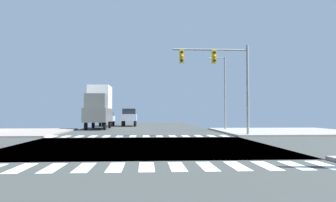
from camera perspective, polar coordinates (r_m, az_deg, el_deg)
The scene contains 9 objects.
ground at distance 18.42m, azimuth -4.49°, elevation -7.60°, with size 90.00×90.00×0.05m.
sidewalk_corner_ne at distance 32.96m, azimuth 19.11°, elevation -4.88°, with size 12.00×12.00×0.14m.
crosswalk_near at distance 11.19m, azimuth -6.26°, elevation -11.06°, with size 13.50×2.00×0.01m.
crosswalk_far at distance 25.70m, azimuth -4.85°, elevation -5.96°, with size 13.50×2.00×0.01m.
traffic_signal_mast at distance 26.16m, azimuth 8.74°, elevation 5.42°, with size 5.91×0.55×7.02m.
street_lamp at distance 34.59m, azimuth 9.23°, elevation 2.54°, with size 1.78×0.32×7.48m.
sedan_queued_3 at distance 46.02m, azimuth -10.30°, elevation -2.83°, with size 1.80×4.30×1.88m.
box_truck_leading_1 at distance 38.21m, azimuth -11.63°, elevation -0.81°, with size 2.40×7.20×4.85m.
suv_trailing_2 at distance 45.54m, azimuth -6.58°, elevation -2.50°, with size 1.96×4.60×2.34m.
Camera 1 is at (0.22, -18.34, 1.76)m, focal length 35.93 mm.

